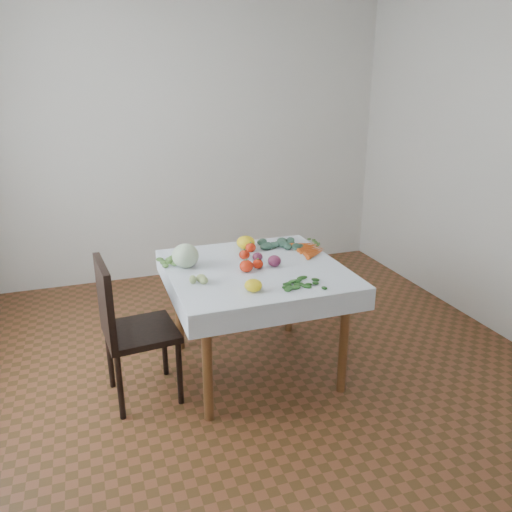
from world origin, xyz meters
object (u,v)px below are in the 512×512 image
(cabbage, at_px, (185,256))
(table, at_px, (255,282))
(carrot_bunch, at_px, (310,249))
(chair, at_px, (126,323))
(heirloom_back, at_px, (246,242))

(cabbage, bearing_deg, table, -19.45)
(cabbage, xyz_separation_m, carrot_bunch, (0.91, 0.03, -0.06))
(chair, relative_size, heirloom_back, 6.92)
(table, distance_m, chair, 0.86)
(table, bearing_deg, heirloom_back, 80.76)
(table, bearing_deg, chair, -174.71)
(table, height_order, cabbage, cabbage)
(table, distance_m, cabbage, 0.49)
(table, xyz_separation_m, carrot_bunch, (0.48, 0.18, 0.12))
(table, relative_size, cabbage, 5.74)
(heirloom_back, bearing_deg, table, -99.24)
(cabbage, height_order, heirloom_back, cabbage)
(carrot_bunch, bearing_deg, cabbage, -178.13)
(carrot_bunch, bearing_deg, chair, -169.00)
(table, xyz_separation_m, cabbage, (-0.43, 0.15, 0.18))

